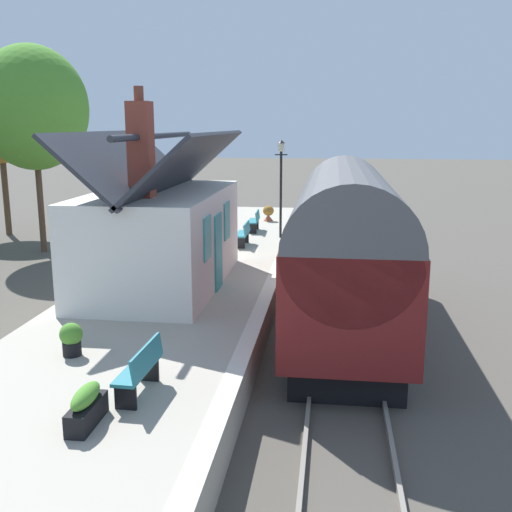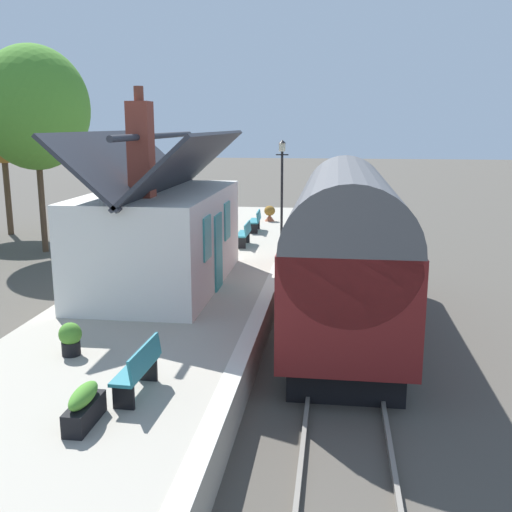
# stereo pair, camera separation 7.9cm
# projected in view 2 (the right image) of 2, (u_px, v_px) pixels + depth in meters

# --- Properties ---
(ground_plane) EXTENTS (160.00, 160.00, 0.00)m
(ground_plane) POSITION_uv_depth(u_px,v_px,m) (312.00, 311.00, 17.48)
(ground_plane) COLOR #4C473F
(platform) EXTENTS (32.00, 5.45, 0.82)m
(platform) POSITION_uv_depth(u_px,v_px,m) (187.00, 293.00, 17.87)
(platform) COLOR #A39B8C
(platform) RESTS_ON ground
(platform_edge_coping) EXTENTS (32.00, 0.36, 0.02)m
(platform_edge_coping) POSITION_uv_depth(u_px,v_px,m) (272.00, 282.00, 17.45)
(platform_edge_coping) COLOR beige
(platform_edge_coping) RESTS_ON platform
(rail_near) EXTENTS (52.00, 0.08, 0.14)m
(rail_near) POSITION_uv_depth(u_px,v_px,m) (368.00, 311.00, 17.25)
(rail_near) COLOR gray
(rail_near) RESTS_ON ground
(rail_far) EXTENTS (52.00, 0.08, 0.14)m
(rail_far) POSITION_uv_depth(u_px,v_px,m) (318.00, 309.00, 17.44)
(rail_far) COLOR gray
(rail_far) RESTS_ON ground
(train) EXTENTS (10.03, 2.73, 4.32)m
(train) POSITION_uv_depth(u_px,v_px,m) (346.00, 247.00, 15.51)
(train) COLOR black
(train) RESTS_ON ground
(station_building) EXTENTS (7.10, 3.58, 5.41)m
(station_building) POSITION_uv_depth(u_px,v_px,m) (161.00, 233.00, 16.89)
(station_building) COLOR white
(station_building) RESTS_ON platform
(bench_platform_end) EXTENTS (1.41, 0.45, 0.88)m
(bench_platform_end) POSITION_uv_depth(u_px,v_px,m) (245.00, 233.00, 22.63)
(bench_platform_end) COLOR #26727F
(bench_platform_end) RESTS_ON platform
(bench_near_building) EXTENTS (1.41, 0.48, 0.88)m
(bench_near_building) POSITION_uv_depth(u_px,v_px,m) (139.00, 368.00, 10.12)
(bench_near_building) COLOR #26727F
(bench_near_building) RESTS_ON platform
(bench_mid_platform) EXTENTS (1.42, 0.49, 0.88)m
(bench_mid_platform) POSITION_uv_depth(u_px,v_px,m) (256.00, 220.00, 25.66)
(bench_mid_platform) COLOR #26727F
(bench_mid_platform) RESTS_ON platform
(planter_edge_near) EXTENTS (0.45, 0.45, 0.69)m
(planter_edge_near) POSITION_uv_depth(u_px,v_px,m) (70.00, 338.00, 11.88)
(planter_edge_near) COLOR black
(planter_edge_near) RESTS_ON platform
(planter_corner_building) EXTENTS (0.52, 0.52, 0.73)m
(planter_corner_building) POSITION_uv_depth(u_px,v_px,m) (270.00, 213.00, 28.43)
(planter_corner_building) COLOR #9E5138
(planter_corner_building) RESTS_ON platform
(planter_bench_right) EXTENTS (0.44, 0.44, 0.75)m
(planter_bench_right) POSITION_uv_depth(u_px,v_px,m) (195.00, 217.00, 27.06)
(planter_bench_right) COLOR #9E5138
(planter_bench_right) RESTS_ON platform
(planter_bench_left) EXTENTS (1.03, 0.32, 0.64)m
(planter_bench_left) POSITION_uv_depth(u_px,v_px,m) (225.00, 219.00, 27.09)
(planter_bench_left) COLOR #9E5138
(planter_bench_left) RESTS_ON platform
(planter_under_sign) EXTENTS (0.98, 0.32, 0.62)m
(planter_under_sign) POSITION_uv_depth(u_px,v_px,m) (84.00, 406.00, 9.14)
(planter_under_sign) COLOR black
(planter_under_sign) RESTS_ON platform
(planter_edge_far) EXTENTS (0.50, 0.50, 0.81)m
(planter_edge_far) POSITION_uv_depth(u_px,v_px,m) (209.00, 233.00, 22.98)
(planter_edge_far) COLOR gray
(planter_edge_far) RESTS_ON platform
(planter_by_door) EXTENTS (0.60, 0.60, 0.84)m
(planter_by_door) POSITION_uv_depth(u_px,v_px,m) (190.00, 219.00, 26.14)
(planter_by_door) COLOR teal
(planter_by_door) RESTS_ON platform
(lamp_post_platform) EXTENTS (0.32, 0.50, 3.90)m
(lamp_post_platform) POSITION_uv_depth(u_px,v_px,m) (282.00, 170.00, 23.76)
(lamp_post_platform) COLOR black
(lamp_post_platform) RESTS_ON platform
(tree_behind_building) EXTENTS (3.29, 3.50, 7.07)m
(tree_behind_building) POSITION_uv_depth(u_px,v_px,m) (2.00, 126.00, 28.51)
(tree_behind_building) COLOR #4C3828
(tree_behind_building) RESTS_ON ground
(tree_far_right) EXTENTS (4.96, 4.31, 8.47)m
(tree_far_right) POSITION_uv_depth(u_px,v_px,m) (35.00, 108.00, 24.33)
(tree_far_right) COLOR #4C3828
(tree_far_right) RESTS_ON ground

